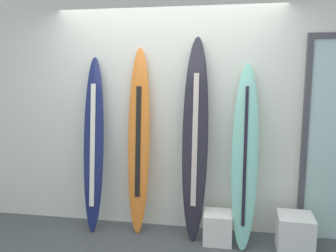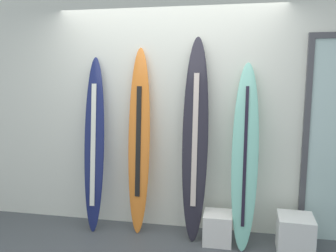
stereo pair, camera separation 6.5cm
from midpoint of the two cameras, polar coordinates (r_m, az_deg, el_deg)
wall_back at (r=3.93m, az=0.76°, el=3.17°), size 7.20×0.20×2.80m
surfboard_navy at (r=3.94m, az=-11.79°, el=-3.28°), size 0.25×0.35×1.97m
surfboard_sunset at (r=3.80m, az=-4.40°, el=-2.82°), size 0.26×0.29×2.07m
surfboard_charcoal at (r=3.63m, az=5.08°, el=-2.48°), size 0.28×0.36×2.18m
surfboard_seafoam at (r=3.59m, az=13.28°, el=-4.84°), size 0.29×0.47×1.90m
display_block_left at (r=3.82m, az=8.80°, el=-16.49°), size 0.30×0.30×0.32m
display_block_center at (r=3.80m, az=21.00°, el=-16.62°), size 0.36×0.36×0.38m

